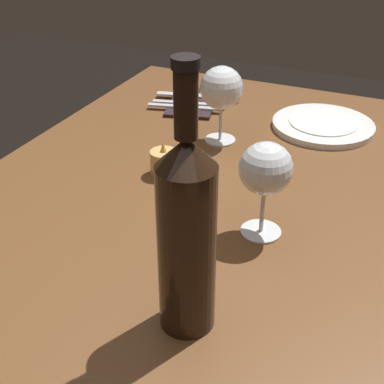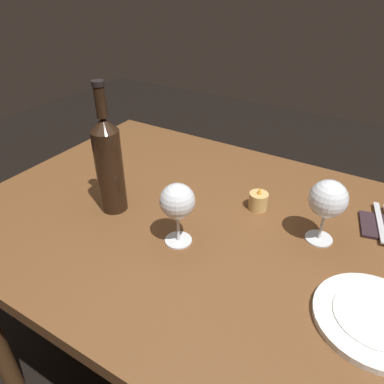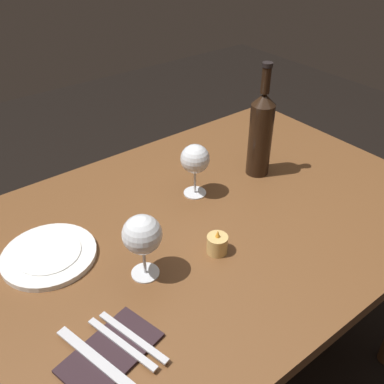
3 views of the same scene
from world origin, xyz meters
TOP-DOWN VIEW (x-y plane):
  - ground_plane at (0.00, 0.00)m, footprint 6.00×6.00m
  - dining_table at (0.00, 0.00)m, footprint 1.30×0.90m
  - wine_glass_left at (-0.03, -0.11)m, footprint 0.08×0.08m
  - wine_glass_right at (0.26, 0.08)m, footprint 0.09×0.09m
  - wine_bottle at (-0.26, -0.08)m, footprint 0.07×0.07m
  - votive_candle at (0.08, 0.12)m, footprint 0.05×0.05m
  - dinner_plate at (0.41, -0.11)m, footprint 0.23×0.23m
  - folded_napkin at (0.43, 0.21)m, footprint 0.21×0.15m
  - fork_inner at (0.40, 0.21)m, footprint 0.06×0.18m
  - fork_outer at (0.38, 0.21)m, footprint 0.06×0.18m
  - table_knife at (0.46, 0.21)m, footprint 0.07×0.21m

SIDE VIEW (x-z plane):
  - ground_plane at x=0.00m, z-range 0.00..0.00m
  - dining_table at x=0.00m, z-range 0.28..1.02m
  - folded_napkin at x=0.43m, z-range 0.74..0.75m
  - dinner_plate at x=0.41m, z-range 0.74..0.76m
  - fork_inner at x=0.40m, z-range 0.75..0.75m
  - fork_outer at x=0.38m, z-range 0.75..0.75m
  - table_knife at x=0.46m, z-range 0.75..0.75m
  - votive_candle at x=0.08m, z-range 0.73..0.80m
  - wine_glass_left at x=-0.03m, z-range 0.77..0.93m
  - wine_glass_right at x=0.26m, z-range 0.77..0.94m
  - wine_bottle at x=-0.26m, z-range 0.70..1.05m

